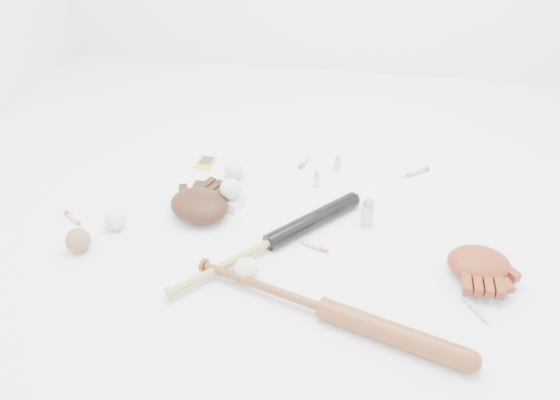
% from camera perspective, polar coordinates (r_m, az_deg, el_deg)
% --- Properties ---
extents(bat_dark, '(0.58, 0.66, 0.06)m').
position_cam_1_polar(bat_dark, '(1.83, -1.05, -4.40)').
color(bat_dark, black).
rests_on(bat_dark, ground).
extents(bat_wood, '(0.86, 0.31, 0.06)m').
position_cam_1_polar(bat_wood, '(1.61, 4.54, -11.21)').
color(bat_wood, brown).
rests_on(bat_wood, ground).
extents(glove_dark, '(0.34, 0.34, 0.10)m').
position_cam_1_polar(glove_dark, '(1.99, -8.43, -0.53)').
color(glove_dark, '#341B0E').
rests_on(glove_dark, ground).
extents(glove_tan, '(0.23, 0.23, 0.08)m').
position_cam_1_polar(glove_tan, '(1.84, 20.08, -6.24)').
color(glove_tan, maroon).
rests_on(glove_tan, ground).
extents(trading_card, '(0.08, 0.10, 0.01)m').
position_cam_1_polar(trading_card, '(2.33, -7.80, 3.90)').
color(trading_card, gold).
rests_on(trading_card, ground).
extents(pedestal, '(0.10, 0.10, 0.04)m').
position_cam_1_polar(pedestal, '(2.04, -5.09, -0.25)').
color(pedestal, white).
rests_on(pedestal, ground).
extents(baseball_on_pedestal, '(0.08, 0.08, 0.08)m').
position_cam_1_polar(baseball_on_pedestal, '(2.00, -5.18, 1.18)').
color(baseball_on_pedestal, silver).
rests_on(baseball_on_pedestal, pedestal).
extents(baseball_left, '(0.07, 0.07, 0.07)m').
position_cam_1_polar(baseball_left, '(2.00, -16.88, -2.03)').
color(baseball_left, silver).
rests_on(baseball_left, ground).
extents(baseball_upper, '(0.08, 0.08, 0.08)m').
position_cam_1_polar(baseball_upper, '(2.19, -4.82, 3.15)').
color(baseball_upper, silver).
rests_on(baseball_upper, ground).
extents(baseball_mid, '(0.08, 0.08, 0.08)m').
position_cam_1_polar(baseball_mid, '(1.72, -3.57, -7.26)').
color(baseball_mid, silver).
rests_on(baseball_mid, ground).
extents(baseball_aged, '(0.08, 0.08, 0.08)m').
position_cam_1_polar(baseball_aged, '(1.94, -20.35, -3.98)').
color(baseball_aged, '#8C6143').
rests_on(baseball_aged, ground).
extents(syringe_0, '(0.12, 0.09, 0.02)m').
position_cam_1_polar(syringe_0, '(2.10, -20.71, -1.89)').
color(syringe_0, '#ADBCC6').
rests_on(syringe_0, ground).
extents(syringe_1, '(0.13, 0.07, 0.02)m').
position_cam_1_polar(syringe_1, '(1.86, 3.38, -4.77)').
color(syringe_1, '#ADBCC6').
rests_on(syringe_1, ground).
extents(syringe_2, '(0.06, 0.14, 0.02)m').
position_cam_1_polar(syringe_2, '(2.31, 2.67, 4.10)').
color(syringe_2, '#ADBCC6').
rests_on(syringe_2, ground).
extents(syringe_3, '(0.09, 0.13, 0.02)m').
position_cam_1_polar(syringe_3, '(1.73, 20.01, -10.92)').
color(syringe_3, '#ADBCC6').
rests_on(syringe_3, ground).
extents(syringe_4, '(0.14, 0.11, 0.02)m').
position_cam_1_polar(syringe_4, '(2.29, 13.94, 2.82)').
color(syringe_4, '#ADBCC6').
rests_on(syringe_4, ground).
extents(vial_0, '(0.03, 0.03, 0.07)m').
position_cam_1_polar(vial_0, '(2.14, 3.82, 2.17)').
color(vial_0, silver).
rests_on(vial_0, ground).
extents(vial_1, '(0.03, 0.03, 0.07)m').
position_cam_1_polar(vial_1, '(2.25, 6.03, 3.79)').
color(vial_1, silver).
rests_on(vial_1, ground).
extents(vial_2, '(0.03, 0.03, 0.07)m').
position_cam_1_polar(vial_2, '(1.98, -6.32, -0.88)').
color(vial_2, silver).
rests_on(vial_2, ground).
extents(vial_3, '(0.04, 0.04, 0.11)m').
position_cam_1_polar(vial_3, '(1.95, 9.13, -1.37)').
color(vial_3, silver).
rests_on(vial_3, ground).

